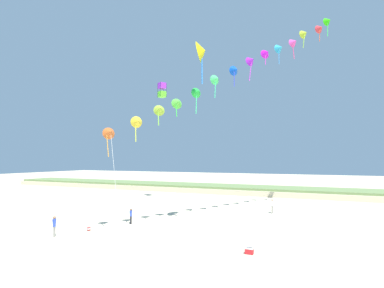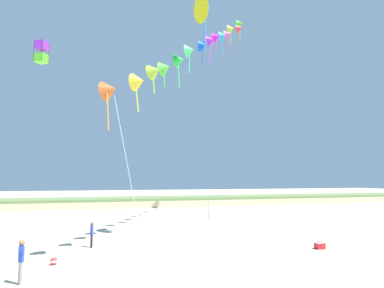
{
  "view_description": "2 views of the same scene",
  "coord_description": "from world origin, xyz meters",
  "px_view_note": "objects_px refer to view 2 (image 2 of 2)",
  "views": [
    {
      "loc": [
        12.13,
        -16.61,
        6.61
      ],
      "look_at": [
        -0.82,
        12.33,
        8.21
      ],
      "focal_mm": 28.0,
      "sensor_mm": 36.0,
      "label": 1
    },
    {
      "loc": [
        -6.7,
        -13.66,
        4.24
      ],
      "look_at": [
        1.9,
        13.79,
        7.19
      ],
      "focal_mm": 32.0,
      "sensor_mm": 36.0,
      "label": 2
    }
  ],
  "objects_px": {
    "beach_ball": "(54,261)",
    "person_mid_center": "(21,258)",
    "person_near_right": "(92,233)",
    "beach_cooler": "(320,245)",
    "person_near_left": "(209,209)",
    "large_kite_low_lead": "(41,52)",
    "large_kite_mid_trail": "(205,10)"
  },
  "relations": [
    {
      "from": "beach_ball",
      "to": "person_mid_center",
      "type": "bearing_deg",
      "value": -109.07
    },
    {
      "from": "person_near_right",
      "to": "beach_cooler",
      "type": "bearing_deg",
      "value": -19.17
    },
    {
      "from": "person_near_right",
      "to": "beach_ball",
      "type": "height_order",
      "value": "person_near_right"
    },
    {
      "from": "person_near_right",
      "to": "person_near_left",
      "type": "bearing_deg",
      "value": 44.43
    },
    {
      "from": "large_kite_low_lead",
      "to": "person_near_right",
      "type": "bearing_deg",
      "value": -71.05
    },
    {
      "from": "beach_ball",
      "to": "person_near_right",
      "type": "bearing_deg",
      "value": 64.63
    },
    {
      "from": "beach_cooler",
      "to": "beach_ball",
      "type": "distance_m",
      "value": 15.17
    },
    {
      "from": "person_mid_center",
      "to": "person_near_left",
      "type": "bearing_deg",
      "value": 51.33
    },
    {
      "from": "large_kite_low_lead",
      "to": "large_kite_mid_trail",
      "type": "xyz_separation_m",
      "value": [
        12.98,
        -14.97,
        -0.69
      ]
    },
    {
      "from": "large_kite_low_lead",
      "to": "large_kite_mid_trail",
      "type": "height_order",
      "value": "large_kite_low_lead"
    },
    {
      "from": "person_near_right",
      "to": "beach_cooler",
      "type": "relative_size",
      "value": 2.69
    },
    {
      "from": "large_kite_mid_trail",
      "to": "beach_cooler",
      "type": "bearing_deg",
      "value": -41.99
    },
    {
      "from": "person_mid_center",
      "to": "beach_ball",
      "type": "distance_m",
      "value": 3.26
    },
    {
      "from": "person_near_left",
      "to": "large_kite_low_lead",
      "type": "bearing_deg",
      "value": 168.99
    },
    {
      "from": "person_mid_center",
      "to": "large_kite_low_lead",
      "type": "xyz_separation_m",
      "value": [
        -2.38,
        22.31,
        16.56
      ]
    },
    {
      "from": "person_near_left",
      "to": "large_kite_low_lead",
      "type": "xyz_separation_m",
      "value": [
        -17.51,
        3.41,
        16.57
      ]
    },
    {
      "from": "person_near_right",
      "to": "person_mid_center",
      "type": "relative_size",
      "value": 0.88
    },
    {
      "from": "large_kite_low_lead",
      "to": "beach_ball",
      "type": "distance_m",
      "value": 26.23
    },
    {
      "from": "beach_ball",
      "to": "person_near_left",
      "type": "bearing_deg",
      "value": 48.48
    },
    {
      "from": "person_near_left",
      "to": "person_mid_center",
      "type": "height_order",
      "value": "person_mid_center"
    },
    {
      "from": "beach_ball",
      "to": "large_kite_low_lead",
      "type": "bearing_deg",
      "value": 100.02
    },
    {
      "from": "person_mid_center",
      "to": "large_kite_mid_trail",
      "type": "distance_m",
      "value": 20.45
    },
    {
      "from": "large_kite_mid_trail",
      "to": "beach_cooler",
      "type": "relative_size",
      "value": 7.34
    },
    {
      "from": "person_mid_center",
      "to": "large_kite_mid_trail",
      "type": "relative_size",
      "value": 0.42
    },
    {
      "from": "person_near_left",
      "to": "beach_cooler",
      "type": "distance_m",
      "value": 16.65
    },
    {
      "from": "person_near_right",
      "to": "beach_cooler",
      "type": "distance_m",
      "value": 14.08
    },
    {
      "from": "large_kite_low_lead",
      "to": "beach_ball",
      "type": "relative_size",
      "value": 6.35
    },
    {
      "from": "large_kite_low_lead",
      "to": "beach_cooler",
      "type": "height_order",
      "value": "large_kite_low_lead"
    },
    {
      "from": "person_near_right",
      "to": "beach_ball",
      "type": "relative_size",
      "value": 4.29
    },
    {
      "from": "person_near_right",
      "to": "person_mid_center",
      "type": "bearing_deg",
      "value": -112.73
    },
    {
      "from": "beach_cooler",
      "to": "large_kite_mid_trail",
      "type": "bearing_deg",
      "value": 138.01
    },
    {
      "from": "person_near_left",
      "to": "beach_cooler",
      "type": "xyz_separation_m",
      "value": [
        1.06,
        -16.6,
        -0.8
      ]
    }
  ]
}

